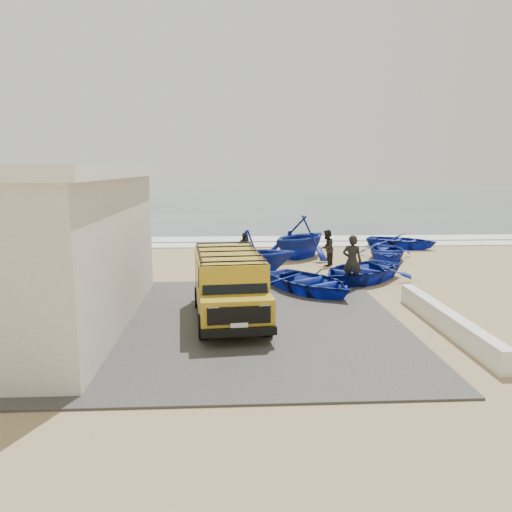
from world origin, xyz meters
name	(u,v)px	position (x,y,z in m)	size (l,w,h in m)	color
ground	(252,303)	(0.00, 0.00, 0.00)	(160.00, 160.00, 0.00)	tan
slab	(184,322)	(-2.00, -2.00, 0.03)	(12.00, 10.00, 0.05)	#403D3A
ocean	(234,198)	(0.00, 56.00, 0.00)	(180.00, 88.00, 0.01)	#385166
surf_line	(242,245)	(0.00, 12.00, 0.03)	(180.00, 1.60, 0.06)	white
surf_wash	(241,239)	(0.00, 14.50, 0.02)	(180.00, 2.20, 0.04)	white
parapet	(446,321)	(5.00, -3.00, 0.28)	(0.35, 6.00, 0.55)	silver
van	(229,283)	(-0.73, -1.71, 1.05)	(2.22, 4.73, 1.96)	gold
boat_near_left	(309,282)	(2.03, 1.21, 0.39)	(2.70, 3.78, 0.78)	#13299D
boat_near_right	(359,271)	(4.19, 2.84, 0.42)	(2.93, 4.10, 0.85)	#13299D
boat_mid_left	(253,253)	(0.22, 4.20, 0.92)	(3.01, 3.49, 1.84)	#13299D
boat_mid_right	(386,252)	(6.67, 7.37, 0.36)	(2.46, 3.45, 0.71)	#13299D
boat_far_left	(300,237)	(2.67, 8.04, 1.02)	(3.34, 3.86, 2.04)	#13299D
boat_far_right	(401,241)	(8.55, 10.72, 0.38)	(2.60, 3.65, 0.76)	#13299D
fisherman_front	(352,261)	(3.69, 2.02, 0.95)	(0.69, 0.45, 1.90)	black
fisherman_middle	(327,248)	(3.56, 6.02, 0.80)	(0.77, 0.60, 1.59)	black
fisherman_back	(244,250)	(-0.06, 5.98, 0.76)	(0.89, 0.37, 1.51)	black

